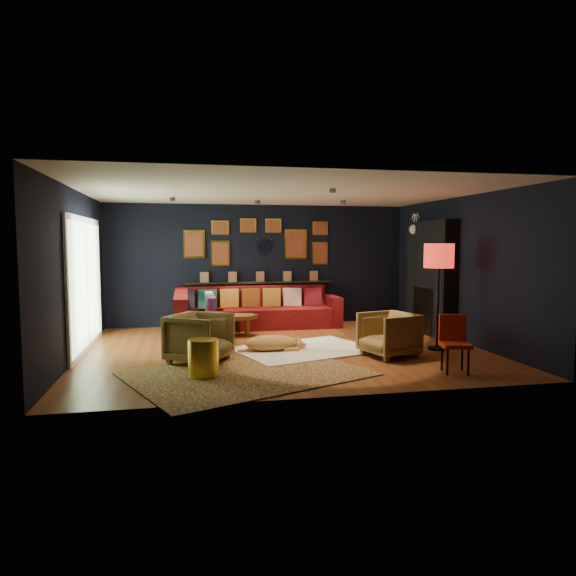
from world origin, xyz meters
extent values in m
plane|color=brown|center=(0.00, 0.00, 0.00)|extent=(6.50, 6.50, 0.00)
plane|color=black|center=(0.00, 2.75, 1.30)|extent=(6.50, 0.00, 6.50)
plane|color=black|center=(0.00, -2.75, 1.30)|extent=(6.50, 0.00, 6.50)
plane|color=black|center=(-3.25, 0.00, 1.30)|extent=(0.00, 5.50, 5.50)
plane|color=black|center=(3.25, 0.00, 1.30)|extent=(0.00, 5.50, 5.50)
plane|color=silver|center=(0.00, 0.00, 2.60)|extent=(6.50, 6.50, 0.00)
cube|color=maroon|center=(-0.20, 2.25, 0.21)|extent=(3.20, 0.95, 0.42)
cube|color=maroon|center=(-0.20, 2.60, 0.63)|extent=(3.20, 0.24, 0.46)
cube|color=maroon|center=(1.50, 2.25, 0.32)|extent=(0.22, 0.95, 0.64)
cube|color=maroon|center=(-1.32, 1.15, 0.21)|extent=(0.95, 2.20, 0.42)
cube|color=maroon|center=(-1.68, 1.15, 0.63)|extent=(0.24, 2.20, 0.46)
cube|color=maroon|center=(-1.32, 0.15, 0.32)|extent=(0.95, 0.22, 0.64)
cube|color=#2C2D49|center=(-1.60, 2.40, 0.62)|extent=(0.38, 0.14, 0.38)
cube|color=#1B6E68|center=(-1.15, 2.40, 0.62)|extent=(0.38, 0.14, 0.38)
cube|color=#C88932|center=(-0.70, 2.40, 0.62)|extent=(0.38, 0.14, 0.38)
cube|color=brown|center=(-0.25, 2.40, 0.62)|extent=(0.38, 0.14, 0.38)
cube|color=#A16D22|center=(0.20, 2.40, 0.62)|extent=(0.38, 0.14, 0.38)
cube|color=beige|center=(0.65, 2.40, 0.62)|extent=(0.38, 0.14, 0.38)
cube|color=maroon|center=(1.10, 2.40, 0.62)|extent=(0.38, 0.14, 0.38)
cube|color=tan|center=(-1.15, 1.85, 0.62)|extent=(0.14, 0.38, 0.38)
cube|color=#224250|center=(-1.15, 1.35, 0.62)|extent=(0.14, 0.38, 0.38)
cube|color=#52285E|center=(-1.15, 0.85, 0.62)|extent=(0.14, 0.38, 0.38)
cube|color=black|center=(0.00, 2.68, 0.92)|extent=(3.20, 0.12, 0.04)
cube|color=gold|center=(-1.40, 2.72, 1.75)|extent=(0.45, 0.03, 0.60)
cube|color=#B14A27|center=(-1.40, 2.70, 1.75)|extent=(0.38, 0.01, 0.51)
cube|color=gold|center=(-0.85, 2.72, 1.55)|extent=(0.40, 0.03, 0.55)
cube|color=#B14A27|center=(-0.85, 2.70, 1.55)|extent=(0.34, 0.01, 0.47)
cube|color=gold|center=(-0.85, 2.72, 2.10)|extent=(0.38, 0.03, 0.30)
cube|color=#B14A27|center=(-0.85, 2.70, 2.10)|extent=(0.32, 0.01, 0.25)
cube|color=gold|center=(0.80, 2.72, 1.75)|extent=(0.50, 0.03, 0.65)
cube|color=#B14A27|center=(0.80, 2.70, 1.75)|extent=(0.42, 0.01, 0.55)
cube|color=gold|center=(1.35, 2.72, 1.55)|extent=(0.35, 0.03, 0.50)
cube|color=#B14A27|center=(1.35, 2.70, 1.55)|extent=(0.30, 0.01, 0.42)
cube|color=gold|center=(1.35, 2.72, 2.10)|extent=(0.35, 0.03, 0.30)
cube|color=#B14A27|center=(1.35, 2.70, 2.10)|extent=(0.30, 0.01, 0.25)
cube|color=gold|center=(-0.25, 2.72, 2.15)|extent=(0.35, 0.03, 0.30)
cube|color=#B14A27|center=(-0.25, 2.70, 2.15)|extent=(0.30, 0.01, 0.25)
cube|color=gold|center=(0.30, 2.72, 2.15)|extent=(0.35, 0.03, 0.30)
cube|color=#B14A27|center=(0.30, 2.70, 2.15)|extent=(0.30, 0.01, 0.25)
cylinder|color=silver|center=(0.10, 2.72, 1.70)|extent=(0.28, 0.03, 0.28)
cone|color=gold|center=(0.32, 2.72, 1.70)|extent=(0.03, 0.16, 0.03)
cone|color=gold|center=(0.30, 2.72, 1.78)|extent=(0.04, 0.16, 0.04)
cone|color=gold|center=(0.26, 2.72, 1.86)|extent=(0.04, 0.16, 0.04)
cone|color=gold|center=(0.18, 2.72, 1.90)|extent=(0.04, 0.16, 0.04)
cone|color=gold|center=(0.10, 2.72, 1.92)|extent=(0.03, 0.16, 0.03)
cone|color=gold|center=(0.02, 2.72, 1.90)|extent=(0.04, 0.16, 0.04)
cone|color=gold|center=(-0.06, 2.72, 1.86)|extent=(0.04, 0.16, 0.04)
cone|color=gold|center=(-0.10, 2.72, 1.78)|extent=(0.04, 0.16, 0.04)
cone|color=gold|center=(-0.12, 2.72, 1.70)|extent=(0.03, 0.16, 0.03)
cone|color=gold|center=(-0.10, 2.72, 1.62)|extent=(0.04, 0.16, 0.04)
cone|color=gold|center=(-0.06, 2.72, 1.54)|extent=(0.04, 0.16, 0.04)
cone|color=gold|center=(0.02, 2.72, 1.50)|extent=(0.04, 0.16, 0.04)
cone|color=gold|center=(0.10, 2.72, 1.48)|extent=(0.03, 0.16, 0.03)
cone|color=gold|center=(0.18, 2.72, 1.50)|extent=(0.04, 0.16, 0.04)
cone|color=gold|center=(0.26, 2.72, 1.54)|extent=(0.04, 0.16, 0.04)
cone|color=gold|center=(0.30, 2.72, 1.62)|extent=(0.04, 0.16, 0.04)
cube|color=black|center=(3.10, 0.90, 1.10)|extent=(0.30, 1.60, 2.20)
cube|color=black|center=(3.04, 0.90, 0.45)|extent=(0.20, 0.80, 0.90)
cone|color=white|center=(3.19, 1.40, 2.05)|extent=(0.35, 0.28, 0.28)
sphere|color=white|center=(2.97, 1.40, 2.05)|extent=(0.20, 0.20, 0.20)
cylinder|color=white|center=(2.99, 1.34, 2.22)|extent=(0.02, 0.10, 0.28)
cylinder|color=white|center=(2.99, 1.46, 2.22)|extent=(0.02, 0.10, 0.28)
cube|color=white|center=(-3.22, 0.60, 1.10)|extent=(0.04, 2.80, 2.20)
cube|color=#C2E7B1|center=(-3.20, 0.60, 1.10)|extent=(0.01, 2.60, 2.00)
cube|color=white|center=(-3.19, 0.60, 1.10)|extent=(0.02, 0.06, 2.00)
cylinder|color=black|center=(-1.80, 1.20, 2.56)|extent=(0.10, 0.10, 0.06)
cylinder|color=black|center=(-0.20, 1.60, 2.56)|extent=(0.10, 0.10, 0.06)
cylinder|color=black|center=(1.40, 1.20, 2.56)|extent=(0.10, 0.10, 0.06)
cylinder|color=black|center=(0.60, -0.80, 2.56)|extent=(0.10, 0.10, 0.06)
cube|color=silver|center=(0.31, -0.20, 0.01)|extent=(2.53, 2.16, 0.03)
cube|color=#BA894A|center=(-0.80, -1.55, 0.01)|extent=(3.60, 3.15, 0.02)
cylinder|color=brown|center=(-0.74, 1.26, 0.18)|extent=(0.09, 0.09, 0.30)
cylinder|color=brown|center=(-0.46, 1.26, 0.18)|extent=(0.09, 0.09, 0.30)
cylinder|color=brown|center=(-0.60, 1.59, 0.18)|extent=(0.09, 0.09, 0.30)
cylinder|color=#A42A1B|center=(-1.21, 1.02, 0.20)|extent=(0.53, 0.53, 0.35)
imported|color=tan|center=(-1.41, -0.70, 0.41)|extent=(1.05, 1.06, 0.81)
imported|color=tan|center=(1.51, -0.87, 0.38)|extent=(0.88, 0.91, 0.77)
cylinder|color=gold|center=(-1.38, -1.56, 0.25)|extent=(0.40, 0.40, 0.51)
cylinder|color=black|center=(1.83, -2.13, 0.19)|extent=(0.03, 0.03, 0.39)
cylinder|color=black|center=(2.10, -2.19, 0.19)|extent=(0.03, 0.03, 0.39)
cylinder|color=black|center=(1.89, -1.86, 0.19)|extent=(0.03, 0.03, 0.39)
cylinder|color=black|center=(2.16, -1.92, 0.19)|extent=(0.03, 0.03, 0.39)
cube|color=red|center=(1.99, -2.03, 0.39)|extent=(0.45, 0.45, 0.06)
cube|color=red|center=(2.03, -1.88, 0.60)|extent=(0.37, 0.14, 0.37)
cylinder|color=black|center=(2.50, -0.55, 0.02)|extent=(0.30, 0.30, 0.04)
cylinder|color=black|center=(2.50, -0.55, 0.75)|extent=(0.04, 0.04, 1.43)
cylinder|color=#B11D12|center=(2.50, -0.55, 1.57)|extent=(0.49, 0.49, 0.40)
camera|label=1|loc=(-1.61, -8.33, 1.77)|focal=32.00mm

